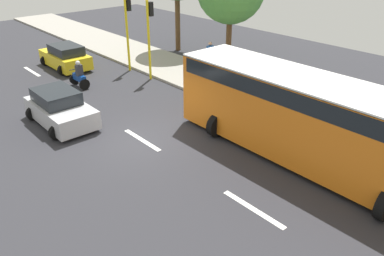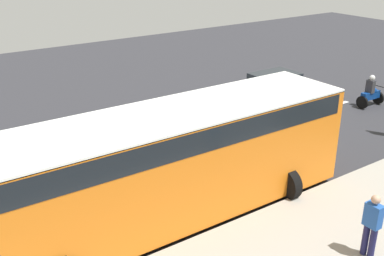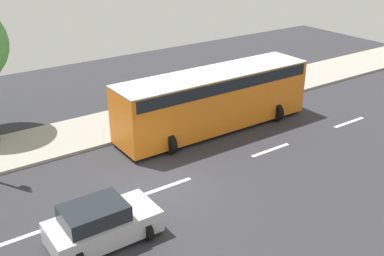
{
  "view_description": "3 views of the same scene",
  "coord_description": "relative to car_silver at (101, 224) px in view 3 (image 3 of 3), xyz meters",
  "views": [
    {
      "loc": [
        -7.68,
        -11.83,
        7.56
      ],
      "look_at": [
        1.1,
        -1.89,
        0.91
      ],
      "focal_mm": 35.77,
      "sensor_mm": 36.0,
      "label": 1
    },
    {
      "loc": [
        13.3,
        -11.11,
        7.36
      ],
      "look_at": [
        1.1,
        -2.72,
        1.29
      ],
      "focal_mm": 43.46,
      "sensor_mm": 36.0,
      "label": 2
    },
    {
      "loc": [
        -14.29,
        8.6,
        10.17
      ],
      "look_at": [
        1.35,
        -2.25,
        1.65
      ],
      "focal_mm": 42.91,
      "sensor_mm": 36.0,
      "label": 3
    }
  ],
  "objects": [
    {
      "name": "ground_plane",
      "position": [
        1.78,
        -3.73,
        -0.76
      ],
      "size": [
        40.0,
        60.0,
        0.1
      ],
      "primitive_type": "cube",
      "color": "#2D2D33"
    },
    {
      "name": "sidewalk",
      "position": [
        8.78,
        -3.73,
        -0.63
      ],
      "size": [
        4.0,
        60.0,
        0.15
      ],
      "primitive_type": "cube",
      "color": "#9E998E",
      "rests_on": "ground"
    },
    {
      "name": "lane_stripe_far_north",
      "position": [
        1.78,
        -15.73,
        -0.7
      ],
      "size": [
        0.2,
        2.4,
        0.01
      ],
      "primitive_type": "cube",
      "color": "white",
      "rests_on": "ground"
    },
    {
      "name": "lane_stripe_north",
      "position": [
        1.78,
        -9.73,
        -0.7
      ],
      "size": [
        0.2,
        2.4,
        0.01
      ],
      "primitive_type": "cube",
      "color": "white",
      "rests_on": "ground"
    },
    {
      "name": "lane_stripe_mid",
      "position": [
        1.78,
        -3.73,
        -0.7
      ],
      "size": [
        0.2,
        2.4,
        0.01
      ],
      "primitive_type": "cube",
      "color": "white",
      "rests_on": "ground"
    },
    {
      "name": "lane_stripe_south",
      "position": [
        1.78,
        2.27,
        -0.7
      ],
      "size": [
        0.2,
        2.4,
        0.01
      ],
      "primitive_type": "cube",
      "color": "white",
      "rests_on": "ground"
    },
    {
      "name": "car_silver",
      "position": [
        0.0,
        0.0,
        0.0
      ],
      "size": [
        2.27,
        3.81,
        1.52
      ],
      "color": "#B7B7BC",
      "rests_on": "ground"
    },
    {
      "name": "city_bus",
      "position": [
        5.46,
        -9.03,
        1.14
      ],
      "size": [
        3.2,
        11.0,
        3.16
      ],
      "color": "orange",
      "rests_on": "ground"
    },
    {
      "name": "pedestrian_by_tree",
      "position": [
        9.8,
        -6.02,
        0.35
      ],
      "size": [
        0.4,
        0.24,
        1.69
      ],
      "color": "#1E1E4C",
      "rests_on": "sidewalk"
    }
  ]
}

